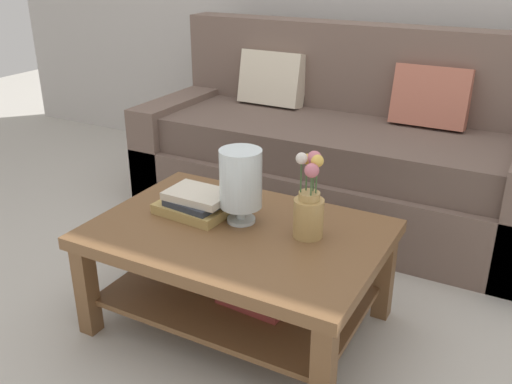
{
  "coord_description": "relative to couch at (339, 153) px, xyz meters",
  "views": [
    {
      "loc": [
        0.99,
        -1.99,
        1.46
      ],
      "look_at": [
        -0.01,
        -0.14,
        0.54
      ],
      "focal_mm": 39.68,
      "sensor_mm": 36.0,
      "label": 1
    }
  ],
  "objects": [
    {
      "name": "book_stack_main",
      "position": [
        -0.18,
        -1.19,
        0.13
      ],
      "size": [
        0.31,
        0.25,
        0.1
      ],
      "color": "tan",
      "rests_on": "coffee_table"
    },
    {
      "name": "ground_plane",
      "position": [
        0.05,
        -0.95,
        -0.36
      ],
      "size": [
        10.0,
        10.0,
        0.0
      ],
      "primitive_type": "plane",
      "color": "#B7B2A8"
    },
    {
      "name": "couch",
      "position": [
        0.0,
        0.0,
        0.0
      ],
      "size": [
        2.26,
        0.9,
        1.06
      ],
      "color": "brown",
      "rests_on": "ground"
    },
    {
      "name": "coffee_table",
      "position": [
        0.05,
        -1.23,
        -0.04
      ],
      "size": [
        1.13,
        0.78,
        0.44
      ],
      "color": "brown",
      "rests_on": "ground"
    },
    {
      "name": "flower_pitcher",
      "position": [
        0.31,
        -1.16,
        0.21
      ],
      "size": [
        0.12,
        0.12,
        0.34
      ],
      "color": "tan",
      "rests_on": "coffee_table"
    },
    {
      "name": "glass_hurricane_vase",
      "position": [
        0.02,
        -1.17,
        0.26
      ],
      "size": [
        0.17,
        0.17,
        0.3
      ],
      "color": "silver",
      "rests_on": "coffee_table"
    }
  ]
}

